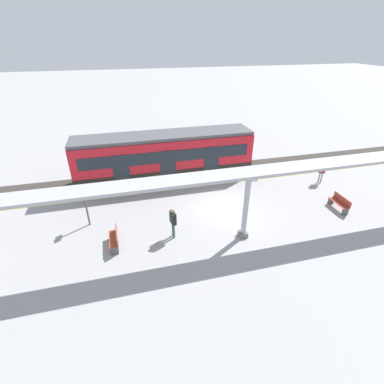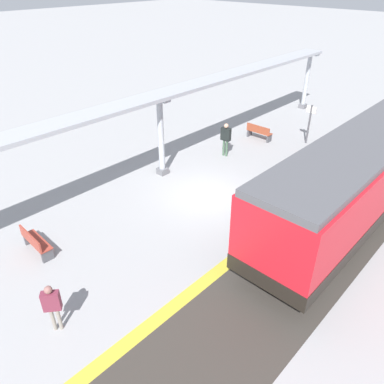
% 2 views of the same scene
% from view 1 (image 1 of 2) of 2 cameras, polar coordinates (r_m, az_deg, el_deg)
% --- Properties ---
extents(ground_plane, '(176.00, 176.00, 0.00)m').
position_cam_1_polar(ground_plane, '(17.96, 6.55, -3.10)').
color(ground_plane, '#9C9C9D').
extents(tactile_edge_strip, '(0.44, 34.72, 0.01)m').
position_cam_1_polar(tactile_edge_strip, '(20.62, 3.42, 1.57)').
color(tactile_edge_strip, gold).
rests_on(tactile_edge_strip, ground).
extents(trackbed, '(3.20, 46.72, 0.01)m').
position_cam_1_polar(trackbed, '(22.17, 2.00, 3.68)').
color(trackbed, '#38332D').
rests_on(trackbed, ground).
extents(train_near_carriage, '(2.65, 12.80, 3.48)m').
position_cam_1_polar(train_near_carriage, '(20.86, -5.56, 7.34)').
color(train_near_carriage, red).
rests_on(train_near_carriage, ground).
extents(canopy_pillar_second, '(1.10, 0.44, 3.73)m').
position_cam_1_polar(canopy_pillar_second, '(14.61, 10.88, -2.95)').
color(canopy_pillar_second, slate).
rests_on(canopy_pillar_second, ground).
extents(canopy_beam, '(1.20, 28.06, 0.16)m').
position_cam_1_polar(canopy_beam, '(13.76, 12.06, 3.90)').
color(canopy_beam, '#A8AAB2').
rests_on(canopy_beam, canopy_pillar_nearest).
extents(bench_near_end, '(1.51, 0.48, 0.86)m').
position_cam_1_polar(bench_near_end, '(15.09, -15.39, -9.11)').
color(bench_near_end, '#984128').
rests_on(bench_near_end, ground).
extents(bench_mid_platform, '(1.51, 0.48, 0.86)m').
position_cam_1_polar(bench_mid_platform, '(19.76, 27.80, -1.92)').
color(bench_mid_platform, '#A23B2D').
rests_on(bench_mid_platform, ground).
extents(platform_info_sign, '(0.56, 0.10, 2.20)m').
position_cam_1_polar(platform_info_sign, '(16.65, -20.76, -2.46)').
color(platform_info_sign, '#4C4C51').
rests_on(platform_info_sign, ground).
extents(passenger_waiting_near_edge, '(0.45, 0.49, 1.59)m').
position_cam_1_polar(passenger_waiting_near_edge, '(22.53, 24.90, 4.06)').
color(passenger_waiting_near_edge, gray).
rests_on(passenger_waiting_near_edge, ground).
extents(passenger_by_the_benches, '(0.54, 0.30, 1.79)m').
position_cam_1_polar(passenger_by_the_benches, '(14.79, -3.88, -5.58)').
color(passenger_by_the_benches, '#426147').
rests_on(passenger_by_the_benches, ground).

